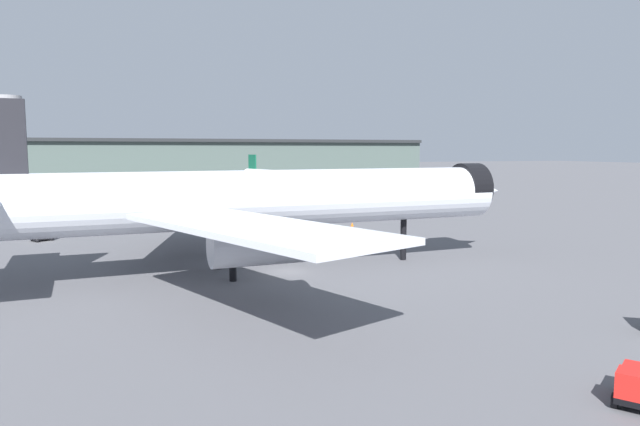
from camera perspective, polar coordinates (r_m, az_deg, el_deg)
The scene contains 7 objects.
ground at distance 57.07m, azimuth -3.34°, elevation -5.84°, with size 900.00×900.00×0.00m, color #56565B.
airliner_near_gate at distance 55.90m, azimuth -7.24°, elevation 1.24°, with size 60.19×55.00×16.16m.
airliner_far_taxiway at distance 153.77m, azimuth -4.24°, elevation 3.55°, with size 34.55×38.55×10.62m.
terminal_building at distance 230.24m, azimuth -12.53°, elevation 5.24°, with size 180.96×31.72×30.77m.
baggage_tug_wing at distance 32.00m, azimuth 29.01°, elevation -14.66°, with size 3.55×3.20×1.85m.
baggage_cart_trailing at distance 84.25m, azimuth -25.89°, elevation -1.85°, with size 2.86×2.72×1.82m.
traffic_cone_wingtip at distance 90.44m, azimuth 3.21°, elevation -1.13°, with size 0.50×0.50×0.63m, color #F2600C.
Camera 1 is at (-16.28, -53.37, 11.99)m, focal length 32.25 mm.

